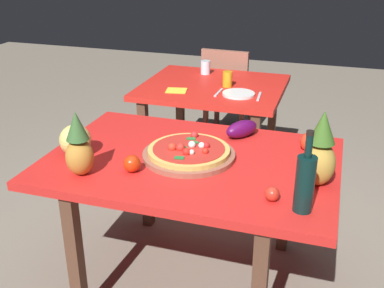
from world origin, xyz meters
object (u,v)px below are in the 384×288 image
object	(u,v)px
pineapple_right	(320,152)
bell_pepper	(309,142)
display_table	(192,173)
melon	(75,140)
pizza	(189,150)
tomato_by_bottle	(272,194)
background_table	(213,98)
napkin_folded	(176,90)
dinner_plate	(239,94)
pizza_board	(189,155)
knife_utensil	(259,96)
drinking_glass_juice	(227,79)
eggplant	(242,129)
wine_bottle	(305,182)
fork_utensil	(219,93)
dining_chair	(227,90)
pineapple_left	(79,147)
drinking_glass_water	(205,67)
tomato_beside_pepper	(132,164)

from	to	relation	value
pineapple_right	bell_pepper	xyz separation A→B (m)	(-0.07, 0.35, -0.11)
display_table	melon	distance (m)	0.59
pizza	tomato_by_bottle	size ratio (longest dim) A/B	6.54
background_table	napkin_folded	bearing A→B (deg)	-132.38
dinner_plate	background_table	bearing A→B (deg)	141.44
pizza_board	knife_utensil	size ratio (longest dim) A/B	2.50
pizza	napkin_folded	bearing A→B (deg)	112.65
pizza_board	drinking_glass_juice	xyz separation A→B (m)	(-0.10, 1.20, 0.04)
eggplant	napkin_folded	world-z (taller)	eggplant
pineapple_right	melon	bearing A→B (deg)	-177.42
wine_bottle	napkin_folded	xyz separation A→B (m)	(-0.99, 1.32, -0.12)
dinner_plate	display_table	bearing A→B (deg)	-90.01
display_table	napkin_folded	size ratio (longest dim) A/B	9.93
eggplant	pineapple_right	bearing A→B (deg)	-44.52
melon	eggplant	size ratio (longest dim) A/B	0.77
pizza	bell_pepper	bearing A→B (deg)	26.23
eggplant	knife_utensil	xyz separation A→B (m)	(-0.03, 0.71, -0.04)
pineapple_right	tomato_by_bottle	world-z (taller)	pineapple_right
eggplant	fork_utensil	xyz separation A→B (m)	(-0.31, 0.71, -0.04)
background_table	pizza	distance (m)	1.24
pineapple_right	knife_utensil	size ratio (longest dim) A/B	1.87
melon	knife_utensil	xyz separation A→B (m)	(0.69, 1.17, -0.07)
melon	pizza_board	bearing A→B (deg)	14.31
eggplant	napkin_folded	size ratio (longest dim) A/B	1.43
fork_utensil	napkin_folded	distance (m)	0.29
drinking_glass_juice	pizza_board	bearing A→B (deg)	-85.06
display_table	pineapple_right	xyz separation A→B (m)	(0.59, -0.08, 0.23)
background_table	drinking_glass_juice	bearing A→B (deg)	-7.45
dining_chair	pineapple_left	bearing A→B (deg)	88.88
tomato_by_bottle	pizza_board	bearing A→B (deg)	147.46
background_table	pizza_board	xyz separation A→B (m)	(0.21, -1.22, 0.11)
drinking_glass_juice	drinking_glass_water	size ratio (longest dim) A/B	1.06
eggplant	drinking_glass_juice	bearing A→B (deg)	108.49
pizza_board	wine_bottle	world-z (taller)	wine_bottle
background_table	pineapple_left	distance (m)	1.56
tomato_beside_pepper	fork_utensil	xyz separation A→B (m)	(0.08, 1.26, -0.04)
pineapple_right	dinner_plate	distance (m)	1.28
pizza	pineapple_right	size ratio (longest dim) A/B	1.18
tomato_beside_pepper	fork_utensil	bearing A→B (deg)	86.56
background_table	knife_utensil	xyz separation A→B (m)	(0.37, -0.18, 0.10)
display_table	background_table	world-z (taller)	same
background_table	eggplant	world-z (taller)	eggplant
background_table	tomato_beside_pepper	world-z (taller)	tomato_beside_pepper
tomato_beside_pepper	pizza	bearing A→B (deg)	47.93
drinking_glass_water	knife_utensil	world-z (taller)	drinking_glass_water
tomato_by_bottle	drinking_glass_water	world-z (taller)	drinking_glass_water
tomato_by_bottle	tomato_beside_pepper	size ratio (longest dim) A/B	0.76
pineapple_left	eggplant	distance (m)	0.88
background_table	knife_utensil	size ratio (longest dim) A/B	5.59
pineapple_left	tomato_beside_pepper	bearing A→B (deg)	23.63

